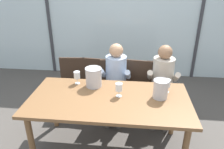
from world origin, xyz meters
TOP-DOWN VIEW (x-y plane):
  - ground at (0.00, 1.00)m, footprint 14.00×14.00m
  - window_glass_panel at (0.00, 2.43)m, footprint 7.13×0.03m
  - window_mullion_left at (-1.60, 2.41)m, footprint 0.06×0.06m
  - window_mullion_right at (1.60, 2.41)m, footprint 0.06×0.06m
  - hillside_vineyard at (0.00, 6.66)m, footprint 13.13×2.40m
  - dining_table at (0.00, 0.00)m, footprint 1.93×0.96m
  - chair_near_curtain at (-0.73, 0.92)m, footprint 0.47×0.47m
  - chair_left_of_center at (-0.37, 0.92)m, footprint 0.48×0.48m
  - chair_center at (-0.04, 0.90)m, footprint 0.48×0.48m
  - chair_right_of_center at (0.36, 0.91)m, footprint 0.49×0.49m
  - chair_near_window_right at (0.70, 0.91)m, footprint 0.45×0.45m
  - person_pale_blue_shirt at (0.01, 0.75)m, footprint 0.47×0.62m
  - person_beige_jumper at (0.72, 0.75)m, footprint 0.49×0.63m
  - ice_bucket_primary at (-0.24, 0.29)m, footprint 0.22×0.22m
  - ice_bucket_secondary at (0.61, 0.08)m, footprint 0.18×0.18m
  - wine_glass_by_left_taster at (-0.47, 0.34)m, footprint 0.08×0.08m
  - wine_glass_near_bucket at (0.70, 0.22)m, footprint 0.08×0.08m
  - wine_glass_center_pour at (0.11, 0.06)m, footprint 0.08×0.08m

SIDE VIEW (x-z plane):
  - ground at x=0.00m, z-range 0.00..0.00m
  - chair_near_curtain at x=-0.73m, z-range 0.07..0.95m
  - chair_left_of_center at x=-0.37m, z-range 0.07..0.95m
  - chair_center at x=-0.04m, z-range 0.07..0.95m
  - chair_right_of_center at x=0.36m, z-range 0.07..0.95m
  - chair_near_window_right at x=0.70m, z-range 0.07..0.95m
  - person_pale_blue_shirt at x=0.01m, z-range 0.09..1.28m
  - person_beige_jumper at x=0.72m, z-range 0.09..1.28m
  - dining_table at x=0.00m, z-range 0.30..1.07m
  - wine_glass_by_left_taster at x=-0.47m, z-range 0.80..0.97m
  - wine_glass_near_bucket at x=0.70m, z-range 0.80..0.97m
  - wine_glass_center_pour at x=0.11m, z-range 0.80..0.97m
  - ice_bucket_secondary at x=0.61m, z-range 0.77..1.00m
  - ice_bucket_primary at x=-0.24m, z-range 0.77..1.03m
  - hillside_vineyard at x=0.00m, z-range 0.00..1.96m
  - window_glass_panel at x=0.00m, z-range 0.00..2.60m
  - window_mullion_left at x=-1.60m, z-range 0.00..2.60m
  - window_mullion_right at x=1.60m, z-range 0.00..2.60m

